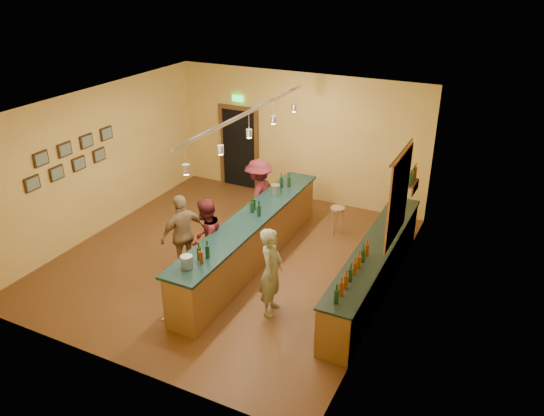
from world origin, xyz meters
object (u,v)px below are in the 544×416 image
at_px(bartender, 271,272).
at_px(customer_a, 206,239).
at_px(tasting_bar, 251,237).
at_px(customer_c, 259,196).
at_px(back_counter, 374,267).
at_px(customer_b, 183,234).
at_px(bar_stool, 337,213).

distance_m(bartender, customer_a, 1.69).
bearing_deg(tasting_bar, bartender, -49.50).
bearing_deg(customer_c, customer_a, 1.09).
relative_size(bartender, customer_c, 0.96).
height_order(back_counter, tasting_bar, tasting_bar).
bearing_deg(back_counter, customer_c, 157.95).
distance_m(back_counter, customer_a, 3.17).
relative_size(back_counter, tasting_bar, 0.89).
distance_m(tasting_bar, customer_c, 1.52).
bearing_deg(customer_a, tasting_bar, 146.07).
relative_size(customer_b, bar_stool, 2.47).
bearing_deg(back_counter, customer_a, -162.55).
bearing_deg(tasting_bar, customer_c, 111.37).
xyz_separation_m(tasting_bar, customer_a, (-0.55, -0.77, 0.20)).
bearing_deg(customer_a, bar_stool, 150.40).
distance_m(back_counter, bar_stool, 2.24).
bearing_deg(bartender, customer_c, 21.40).
distance_m(customer_a, customer_c, 2.17).
height_order(tasting_bar, bartender, bartender).
height_order(customer_c, bar_stool, customer_c).
relative_size(customer_a, bar_stool, 2.46).
bearing_deg(customer_b, back_counter, 129.65).
bearing_deg(customer_c, tasting_bar, 22.46).
height_order(customer_a, bar_stool, customer_a).
bearing_deg(bar_stool, customer_a, -121.28).
bearing_deg(bar_stool, bartender, -90.79).
relative_size(tasting_bar, customer_b, 3.14).
bearing_deg(customer_a, customer_b, -85.16).
bearing_deg(customer_c, bar_stool, 109.90).
distance_m(customer_b, customer_c, 2.25).
distance_m(back_counter, customer_b, 3.67).
relative_size(tasting_bar, customer_c, 3.02).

